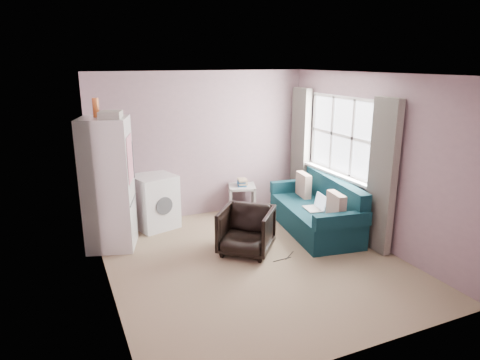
% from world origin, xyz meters
% --- Properties ---
extents(room, '(3.84, 4.24, 2.54)m').
position_xyz_m(room, '(0.02, 0.01, 1.25)').
color(room, '#8F785E').
rests_on(room, ground).
extents(armchair, '(0.97, 0.96, 0.73)m').
position_xyz_m(armchair, '(0.02, 0.31, 0.36)').
color(armchair, black).
rests_on(armchair, ground).
extents(fridge, '(0.82, 0.82, 2.17)m').
position_xyz_m(fridge, '(-1.70, 1.30, 0.97)').
color(fridge, silver).
rests_on(fridge, ground).
extents(washing_machine, '(0.77, 0.77, 0.88)m').
position_xyz_m(washing_machine, '(-0.94, 1.81, 0.46)').
color(washing_machine, silver).
rests_on(washing_machine, ground).
extents(side_table, '(0.59, 0.59, 0.63)m').
position_xyz_m(side_table, '(0.64, 1.85, 0.30)').
color(side_table, '#A2A09E').
rests_on(side_table, ground).
extents(sofa, '(1.13, 2.00, 0.85)m').
position_xyz_m(sofa, '(1.41, 0.59, 0.31)').
color(sofa, '#0D333E').
rests_on(sofa, ground).
extents(window_dressing, '(0.17, 2.62, 2.18)m').
position_xyz_m(window_dressing, '(1.78, 0.70, 1.11)').
color(window_dressing, white).
rests_on(window_dressing, ground).
extents(floor_cables, '(0.42, 0.19, 0.01)m').
position_xyz_m(floor_cables, '(0.45, -0.08, 0.01)').
color(floor_cables, black).
rests_on(floor_cables, ground).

